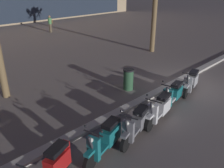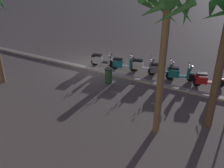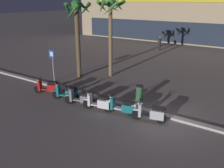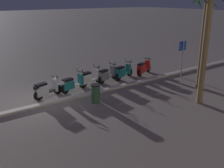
# 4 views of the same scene
# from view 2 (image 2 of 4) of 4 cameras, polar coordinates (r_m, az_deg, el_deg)

# --- Properties ---
(ground_plane) EXTENTS (200.00, 200.00, 0.00)m
(ground_plane) POSITION_cam_2_polar(r_m,az_deg,el_deg) (17.87, -4.03, 3.77)
(ground_plane) COLOR slate
(curb_strip) EXTENTS (60.00, 0.36, 0.12)m
(curb_strip) POSITION_cam_2_polar(r_m,az_deg,el_deg) (17.49, -4.86, 3.41)
(curb_strip) COLOR #BCB7AD
(curb_strip) RESTS_ON ground
(scooter_red_last_in_row) EXTENTS (1.76, 0.86, 1.04)m
(scooter_red_last_in_row) POSITION_cam_2_polar(r_m,az_deg,el_deg) (15.96, 20.44, 0.91)
(scooter_red_last_in_row) COLOR black
(scooter_red_last_in_row) RESTS_ON ground
(scooter_teal_mid_front) EXTENTS (1.75, 0.76, 1.17)m
(scooter_teal_mid_front) POSITION_cam_2_polar(r_m,az_deg,el_deg) (16.28, 14.67, 2.30)
(scooter_teal_mid_front) COLOR black
(scooter_teal_mid_front) RESTS_ON ground
(scooter_grey_mid_rear) EXTENTS (1.79, 0.80, 1.17)m
(scooter_grey_mid_rear) POSITION_cam_2_polar(r_m,az_deg,el_deg) (16.66, 10.78, 3.24)
(scooter_grey_mid_rear) COLOR black
(scooter_grey_mid_rear) RESTS_ON ground
(scooter_white_second_in_line) EXTENTS (1.77, 0.66, 1.17)m
(scooter_white_second_in_line) POSITION_cam_2_polar(r_m,az_deg,el_deg) (17.01, 6.74, 4.11)
(scooter_white_second_in_line) COLOR black
(scooter_white_second_in_line) RESTS_ON ground
(scooter_teal_tail_end) EXTENTS (1.81, 0.68, 1.17)m
(scooter_teal_tail_end) POSITION_cam_2_polar(r_m,az_deg,el_deg) (17.26, 2.29, 4.55)
(scooter_teal_tail_end) COLOR black
(scooter_teal_tail_end) RESTS_ON ground
(scooter_silver_gap_after_mid) EXTENTS (1.75, 0.71, 1.04)m
(scooter_silver_gap_after_mid) POSITION_cam_2_polar(r_m,az_deg,el_deg) (17.88, -2.46, 5.42)
(scooter_silver_gap_after_mid) COLOR black
(scooter_silver_gap_after_mid) RESTS_ON ground
(palm_tree_mid_walkway) EXTENTS (2.13, 2.16, 5.88)m
(palm_tree_mid_walkway) POSITION_cam_2_polar(r_m,az_deg,el_deg) (9.76, 11.95, 11.61)
(palm_tree_mid_walkway) COLOR olive
(palm_tree_mid_walkway) RESTS_ON ground
(litter_bin) EXTENTS (0.48, 0.48, 0.95)m
(litter_bin) POSITION_cam_2_polar(r_m,az_deg,el_deg) (15.41, -0.76, 1.88)
(litter_bin) COLOR #2D5638
(litter_bin) RESTS_ON ground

